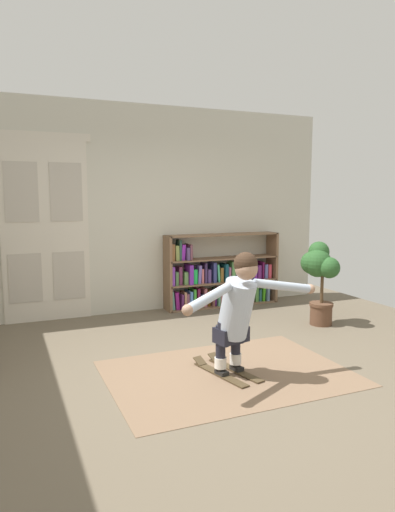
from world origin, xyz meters
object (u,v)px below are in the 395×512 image
(skis_pair, at_px, (226,370))
(potted_plant, at_px, (319,272))
(bookshelf, at_px, (218,277))
(person_skier, at_px, (238,306))

(skis_pair, bearing_deg, potted_plant, 29.51)
(potted_plant, bearing_deg, skis_pair, -150.49)
(bookshelf, xyz_separation_m, skis_pair, (-1.07, -2.42, -0.41))
(potted_plant, xyz_separation_m, skis_pair, (-1.84, -1.04, -0.66))
(person_skier, bearing_deg, bookshelf, 68.20)
(bookshelf, distance_m, potted_plant, 1.60)
(potted_plant, distance_m, skis_pair, 2.21)
(potted_plant, bearing_deg, bookshelf, 119.11)
(bookshelf, bearing_deg, person_skier, -111.80)
(skis_pair, bearing_deg, bookshelf, 66.25)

